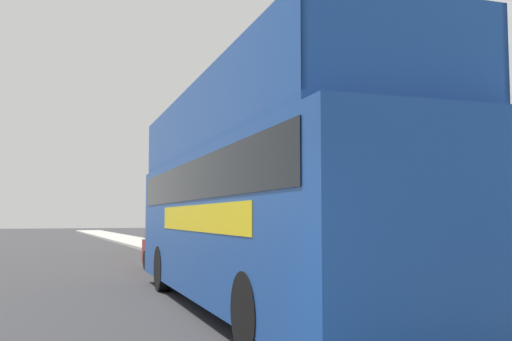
% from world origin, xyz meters
% --- Properties ---
extents(ground_plane, '(144.00, 144.00, 0.00)m').
position_xyz_m(ground_plane, '(0.00, 21.00, 0.00)').
color(ground_plane, '#333335').
extents(sidewalk, '(2.83, 108.00, 0.14)m').
position_xyz_m(sidewalk, '(6.65, 18.00, 0.07)').
color(sidewalk, '#ADAAA3').
rests_on(sidewalk, ground_plane).
extents(brick_terrace_rear, '(6.00, 17.06, 8.14)m').
position_xyz_m(brick_terrace_rear, '(11.06, 20.50, 4.07)').
color(brick_terrace_rear, brown).
rests_on(brick_terrace_rear, ground_plane).
extents(tour_bus, '(3.07, 11.57, 4.14)m').
position_xyz_m(tour_bus, '(3.59, 7.07, 1.87)').
color(tour_bus, '#19479E').
rests_on(tour_bus, ground_plane).
extents(parked_car_ahead_of_bus, '(1.90, 4.12, 1.42)m').
position_xyz_m(parked_car_ahead_of_bus, '(4.13, 15.31, 0.67)').
color(parked_car_ahead_of_bus, maroon).
rests_on(parked_car_ahead_of_bus, ground_plane).
extents(lamp_post_nearest, '(0.35, 0.35, 4.80)m').
position_xyz_m(lamp_post_nearest, '(5.86, 4.87, 3.44)').
color(lamp_post_nearest, black).
rests_on(lamp_post_nearest, sidewalk).
extents(lamp_post_second, '(0.35, 0.35, 4.27)m').
position_xyz_m(lamp_post_second, '(5.72, 14.72, 3.12)').
color(lamp_post_second, black).
rests_on(lamp_post_second, sidewalk).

